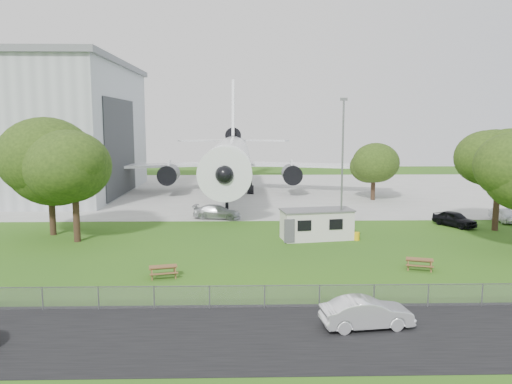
{
  "coord_description": "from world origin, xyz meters",
  "views": [
    {
      "loc": [
        -0.1,
        -35.6,
        10.03
      ],
      "look_at": [
        0.95,
        8.0,
        4.0
      ],
      "focal_mm": 35.0,
      "sensor_mm": 36.0,
      "label": 1
    }
  ],
  "objects_px": {
    "airliner": "(231,157)",
    "site_cabin": "(317,224)",
    "car_centre_sedan": "(366,313)",
    "picnic_east": "(419,269)",
    "picnic_west": "(163,277)"
  },
  "relations": [
    {
      "from": "picnic_west",
      "to": "car_centre_sedan",
      "type": "xyz_separation_m",
      "value": [
        11.34,
        -8.42,
        0.74
      ]
    },
    {
      "from": "airliner",
      "to": "site_cabin",
      "type": "relative_size",
      "value": 6.88
    },
    {
      "from": "airliner",
      "to": "picnic_west",
      "type": "bearing_deg",
      "value": -94.93
    },
    {
      "from": "site_cabin",
      "to": "car_centre_sedan",
      "type": "relative_size",
      "value": 1.54
    },
    {
      "from": "airliner",
      "to": "car_centre_sedan",
      "type": "bearing_deg",
      "value": -80.65
    },
    {
      "from": "picnic_east",
      "to": "picnic_west",
      "type": "bearing_deg",
      "value": -158.55
    },
    {
      "from": "site_cabin",
      "to": "picnic_east",
      "type": "bearing_deg",
      "value": -58.31
    },
    {
      "from": "airliner",
      "to": "picnic_west",
      "type": "relative_size",
      "value": 26.52
    },
    {
      "from": "airliner",
      "to": "car_centre_sedan",
      "type": "height_order",
      "value": "airliner"
    },
    {
      "from": "picnic_west",
      "to": "picnic_east",
      "type": "distance_m",
      "value": 17.47
    },
    {
      "from": "site_cabin",
      "to": "car_centre_sedan",
      "type": "distance_m",
      "value": 19.11
    },
    {
      "from": "car_centre_sedan",
      "to": "site_cabin",
      "type": "bearing_deg",
      "value": -8.45
    },
    {
      "from": "airliner",
      "to": "picnic_east",
      "type": "xyz_separation_m",
      "value": [
        13.99,
        -38.34,
        -5.27
      ]
    },
    {
      "from": "airliner",
      "to": "car_centre_sedan",
      "type": "distance_m",
      "value": 48.95
    },
    {
      "from": "airliner",
      "to": "picnic_west",
      "type": "xyz_separation_m",
      "value": [
        -3.42,
        -39.67,
        -5.27
      ]
    }
  ]
}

